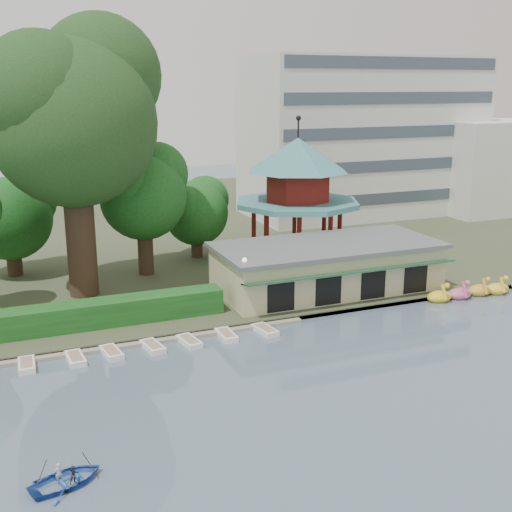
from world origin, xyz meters
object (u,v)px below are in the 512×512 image
boathouse (327,266)px  rowboat_with_passengers (66,475)px  big_tree (73,108)px  pavilion (297,186)px  dock (61,353)px

boathouse → rowboat_with_passengers: size_ratio=3.48×
big_tree → rowboat_with_passengers: 29.91m
boathouse → rowboat_with_passengers: 30.32m
pavilion → rowboat_with_passengers: bearing=-130.6°
dock → pavilion: size_ratio=2.52×
boathouse → big_tree: size_ratio=0.84×
big_tree → rowboat_with_passengers: (-4.39, -25.65, -14.75)m
dock → big_tree: bearing=73.9°
dock → boathouse: (22.00, 4.77, 2.25)m
rowboat_with_passengers → dock: bearing=85.3°
rowboat_with_passengers → big_tree: bearing=80.3°
pavilion → boathouse: bearing=-101.3°
boathouse → pavilion: 11.43m
rowboat_with_passengers → pavilion: bearing=49.4°
boathouse → big_tree: (-18.83, 6.23, 12.86)m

